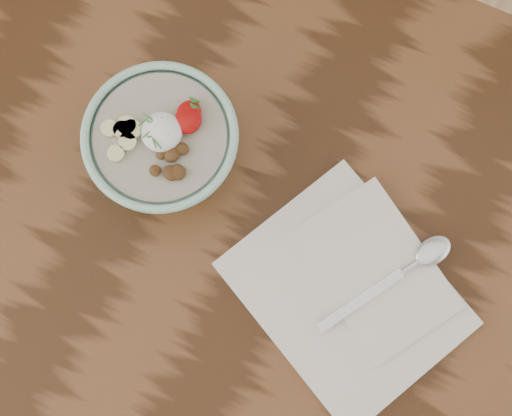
{
  "coord_description": "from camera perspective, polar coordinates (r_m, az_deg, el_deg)",
  "views": [
    {
      "loc": [
        3.97,
        -10.5,
        164.72
      ],
      "look_at": [
        -2.68,
        4.02,
        86.0
      ],
      "focal_mm": 50.0,
      "sensor_mm": 36.0,
      "label": 1
    }
  ],
  "objects": [
    {
      "name": "table",
      "position": [
        1.0,
        0.44,
        -5.01
      ],
      "size": [
        160.0,
        90.0,
        75.0
      ],
      "color": "#351D0D",
      "rests_on": "ground"
    },
    {
      "name": "breakfast_bowl",
      "position": [
        0.88,
        -7.38,
        5.0
      ],
      "size": [
        18.55,
        18.55,
        12.28
      ],
      "rotation": [
        0.0,
        0.0,
        0.28
      ],
      "color": "#97CBB4",
      "rests_on": "table"
    },
    {
      "name": "napkin",
      "position": [
        0.9,
        7.71,
        -6.39
      ],
      "size": [
        33.65,
        31.36,
        1.65
      ],
      "rotation": [
        0.0,
        0.0,
        -0.47
      ],
      "color": "silver",
      "rests_on": "table"
    },
    {
      "name": "spoon",
      "position": [
        0.9,
        12.59,
        -4.34
      ],
      "size": [
        12.29,
        17.98,
        1.03
      ],
      "rotation": [
        0.0,
        0.0,
        -0.55
      ],
      "color": "silver",
      "rests_on": "napkin"
    }
  ]
}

